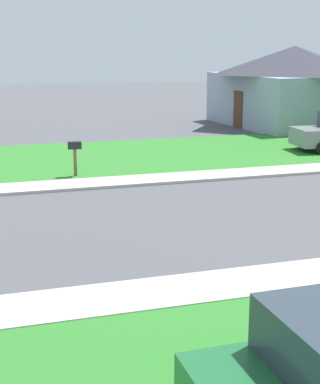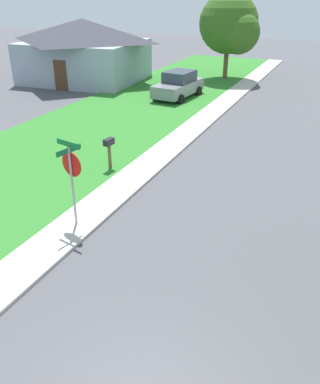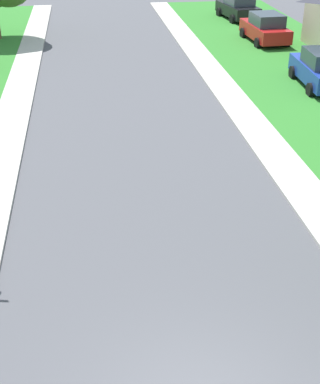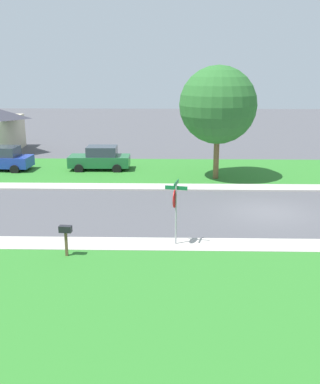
% 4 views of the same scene
% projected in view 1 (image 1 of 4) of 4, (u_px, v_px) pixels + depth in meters
% --- Properties ---
extents(sidewalk_east, '(1.40, 56.00, 0.10)m').
position_uv_depth(sidewalk_east, '(301.00, 276.00, 11.89)').
color(sidewalk_east, '#B7B2A8').
rests_on(sidewalk_east, ground).
extents(sidewalk_west, '(1.40, 56.00, 0.10)m').
position_uv_depth(sidewalk_west, '(164.00, 179.00, 20.62)').
color(sidewalk_west, '#B7B2A8').
rests_on(sidewalk_west, ground).
extents(lawn_west, '(8.00, 56.00, 0.08)m').
position_uv_depth(lawn_west, '(131.00, 156.00, 24.98)').
color(lawn_west, '#2D7528').
rests_on(lawn_west, ground).
extents(house_left_setback, '(9.55, 8.45, 4.60)m').
position_uv_depth(house_left_setback, '(293.00, 85.00, 34.50)').
color(house_left_setback, '#93A3B2').
rests_on(house_left_setback, ground).
extents(mailbox, '(0.28, 0.50, 1.31)m').
position_uv_depth(mailbox, '(75.00, 150.00, 20.73)').
color(mailbox, brown).
rests_on(mailbox, ground).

